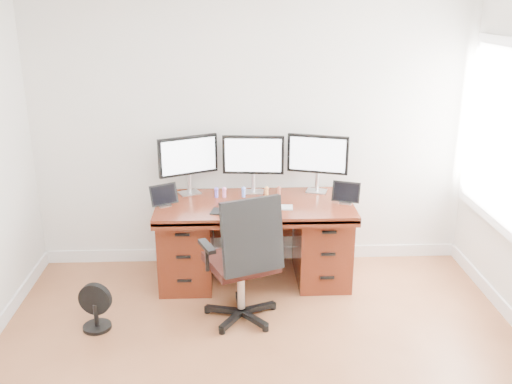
{
  "coord_description": "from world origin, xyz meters",
  "views": [
    {
      "loc": [
        -0.19,
        -2.84,
        2.45
      ],
      "look_at": [
        0.0,
        1.5,
        0.95
      ],
      "focal_mm": 40.0,
      "sensor_mm": 36.0,
      "label": 1
    }
  ],
  "objects_px": {
    "office_chair": "(244,280)",
    "monitor_center": "(253,157)",
    "desk": "(254,238)",
    "floor_fan": "(95,308)",
    "keyboard": "(256,210)"
  },
  "relations": [
    {
      "from": "office_chair",
      "to": "monitor_center",
      "type": "bearing_deg",
      "value": 61.39
    },
    {
      "from": "desk",
      "to": "monitor_center",
      "type": "height_order",
      "value": "monitor_center"
    },
    {
      "from": "floor_fan",
      "to": "monitor_center",
      "type": "xyz_separation_m",
      "value": [
        1.26,
        1.02,
        0.9
      ]
    },
    {
      "from": "desk",
      "to": "office_chair",
      "type": "relative_size",
      "value": 1.58
    },
    {
      "from": "monitor_center",
      "to": "keyboard",
      "type": "xyz_separation_m",
      "value": [
        0.01,
        -0.46,
        -0.33
      ]
    },
    {
      "from": "desk",
      "to": "keyboard",
      "type": "xyz_separation_m",
      "value": [
        0.01,
        -0.22,
        0.36
      ]
    },
    {
      "from": "floor_fan",
      "to": "keyboard",
      "type": "relative_size",
      "value": 1.29
    },
    {
      "from": "desk",
      "to": "monitor_center",
      "type": "bearing_deg",
      "value": 90.03
    },
    {
      "from": "floor_fan",
      "to": "desk",
      "type": "bearing_deg",
      "value": 43.49
    },
    {
      "from": "office_chair",
      "to": "floor_fan",
      "type": "bearing_deg",
      "value": 161.99
    },
    {
      "from": "office_chair",
      "to": "keyboard",
      "type": "bearing_deg",
      "value": 54.14
    },
    {
      "from": "monitor_center",
      "to": "office_chair",
      "type": "bearing_deg",
      "value": -91.48
    },
    {
      "from": "floor_fan",
      "to": "monitor_center",
      "type": "height_order",
      "value": "monitor_center"
    },
    {
      "from": "desk",
      "to": "office_chair",
      "type": "height_order",
      "value": "office_chair"
    },
    {
      "from": "office_chair",
      "to": "desk",
      "type": "bearing_deg",
      "value": 59.09
    }
  ]
}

